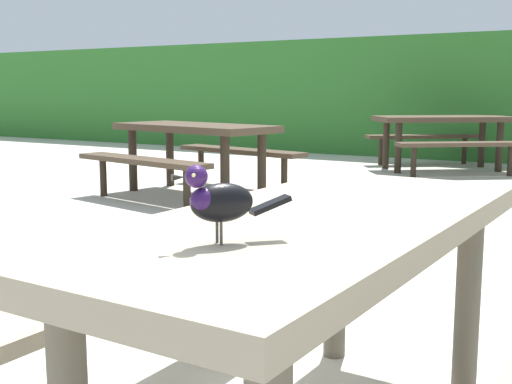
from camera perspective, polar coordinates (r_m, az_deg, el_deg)
The scene contains 4 objects.
picnic_table_foreground at distance 1.93m, azimuth 5.19°, elevation -7.19°, with size 1.72×1.82×0.74m.
bird_grackle at distance 1.48m, azimuth -3.37°, elevation -0.68°, with size 0.19×0.25×0.18m.
picnic_table_mid_left at distance 6.88m, azimuth -5.38°, elevation 4.36°, with size 1.99×1.96×0.74m.
picnic_table_mid_right at distance 9.35m, azimuth 15.91°, elevation 5.24°, with size 2.38×2.37×0.74m.
Camera 1 is at (1.15, -1.77, 1.09)m, focal length 45.94 mm.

